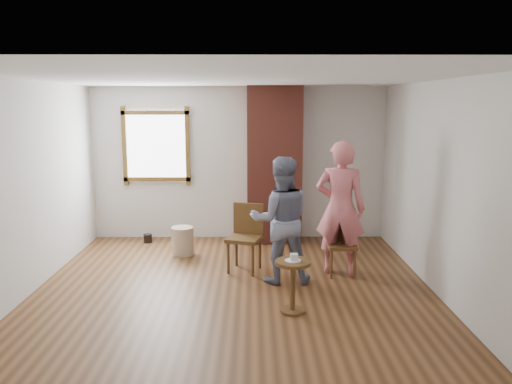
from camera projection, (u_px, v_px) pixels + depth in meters
ground at (233, 296)px, 6.08m from camera, size 5.50×5.50×0.00m
room_shell at (229, 144)px, 6.36m from camera, size 5.04×5.52×2.62m
brick_chimney at (274, 165)px, 8.31m from camera, size 0.90×0.50×2.60m
stoneware_crock at (183, 241)px, 7.71m from camera, size 0.35×0.35×0.44m
dark_pot at (148, 238)px, 8.42m from camera, size 0.17×0.17×0.14m
dining_chair_left at (246, 233)px, 6.98m from camera, size 0.54×0.54×0.93m
dining_chair_right at (341, 241)px, 6.84m from camera, size 0.39×0.39×0.82m
side_table at (293, 278)px, 5.55m from camera, size 0.40×0.40×0.60m
cake_plate at (293, 260)px, 5.52m from camera, size 0.18×0.18×0.01m
cake_slice at (294, 257)px, 5.51m from camera, size 0.08×0.07×0.06m
man at (281, 220)px, 6.45m from camera, size 0.84×0.67×1.66m
person_pink at (340, 208)px, 6.75m from camera, size 0.77×0.61×1.84m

